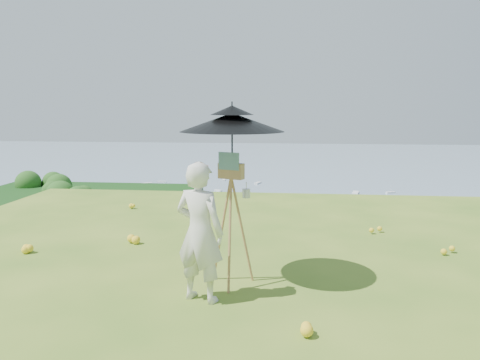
# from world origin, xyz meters

# --- Properties ---
(ground) EXTENTS (14.00, 14.00, 0.00)m
(ground) POSITION_xyz_m (0.00, 0.00, 0.00)
(ground) COLOR #487321
(ground) RESTS_ON ground
(shoreline_tier) EXTENTS (170.00, 28.00, 8.00)m
(shoreline_tier) POSITION_xyz_m (0.00, 75.00, -36.00)
(shoreline_tier) COLOR #6E6458
(shoreline_tier) RESTS_ON bay_water
(bay_water) EXTENTS (700.00, 700.00, 0.00)m
(bay_water) POSITION_xyz_m (0.00, 240.00, -34.00)
(bay_water) COLOR gray
(bay_water) RESTS_ON ground
(peninsula) EXTENTS (90.00, 60.00, 12.00)m
(peninsula) POSITION_xyz_m (-75.00, 155.00, -29.00)
(peninsula) COLOR #0F350E
(peninsula) RESTS_ON bay_water
(slope_trees) EXTENTS (110.00, 50.00, 6.00)m
(slope_trees) POSITION_xyz_m (0.00, 35.00, -15.00)
(slope_trees) COLOR #1F4715
(slope_trees) RESTS_ON forest_slope
(harbor_town) EXTENTS (110.00, 22.00, 5.00)m
(harbor_town) POSITION_xyz_m (0.00, 75.00, -29.50)
(harbor_town) COLOR beige
(harbor_town) RESTS_ON shoreline_tier
(moored_boats) EXTENTS (140.00, 140.00, 0.70)m
(moored_boats) POSITION_xyz_m (-12.50, 161.00, -33.65)
(moored_boats) COLOR white
(moored_boats) RESTS_ON bay_water
(wildflowers) EXTENTS (10.00, 10.50, 0.12)m
(wildflowers) POSITION_xyz_m (0.00, 0.25, 0.06)
(wildflowers) COLOR yellow
(wildflowers) RESTS_ON ground
(painter) EXTENTS (0.69, 0.57, 1.64)m
(painter) POSITION_xyz_m (-1.45, 0.01, 0.82)
(painter) COLOR beige
(painter) RESTS_ON ground
(field_easel) EXTENTS (0.84, 0.84, 1.70)m
(field_easel) POSITION_xyz_m (-1.15, 0.54, 0.85)
(field_easel) COLOR #996640
(field_easel) RESTS_ON ground
(sun_umbrella) EXTENTS (1.63, 1.63, 0.91)m
(sun_umbrella) POSITION_xyz_m (-1.14, 0.57, 1.85)
(sun_umbrella) COLOR black
(sun_umbrella) RESTS_ON field_easel
(painter_cap) EXTENTS (0.24, 0.26, 0.10)m
(painter_cap) POSITION_xyz_m (-1.45, 0.01, 1.59)
(painter_cap) COLOR #CB6F6F
(painter_cap) RESTS_ON painter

